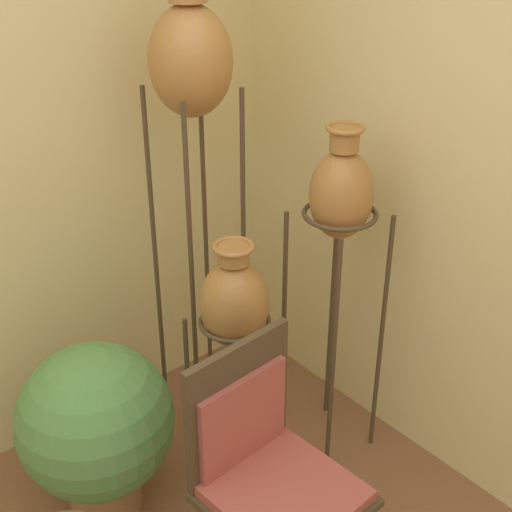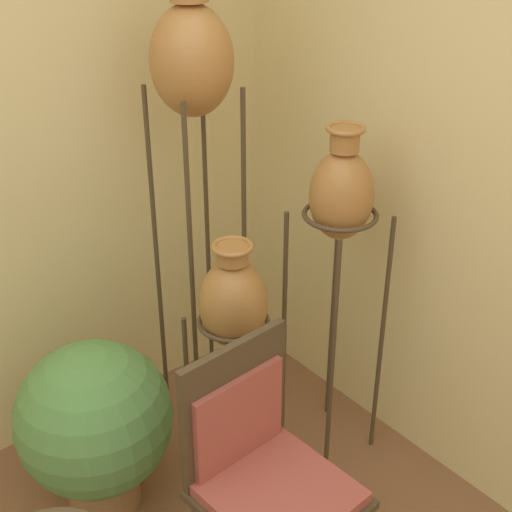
{
  "view_description": "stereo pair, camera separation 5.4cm",
  "coord_description": "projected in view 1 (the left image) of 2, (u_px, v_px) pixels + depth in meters",
  "views": [
    {
      "loc": [
        -0.51,
        -0.94,
        2.36
      ],
      "look_at": [
        1.1,
        0.96,
        0.99
      ],
      "focal_mm": 50.0,
      "sensor_mm": 36.0,
      "label": 1
    },
    {
      "loc": [
        -0.47,
        -0.97,
        2.36
      ],
      "look_at": [
        1.1,
        0.96,
        0.99
      ],
      "focal_mm": 50.0,
      "sensor_mm": 36.0,
      "label": 2
    }
  ],
  "objects": [
    {
      "name": "vase_stand_short",
      "position": [
        234.0,
        307.0,
        2.73
      ],
      "size": [
        0.3,
        0.3,
        1.14
      ],
      "color": "#473823",
      "rests_on": "ground_plane"
    },
    {
      "name": "vase_stand_tall",
      "position": [
        191.0,
        71.0,
        2.67
      ],
      "size": [
        0.32,
        0.32,
        2.02
      ],
      "color": "#473823",
      "rests_on": "ground_plane"
    },
    {
      "name": "potted_plant",
      "position": [
        96.0,
        426.0,
        2.8
      ],
      "size": [
        0.62,
        0.62,
        0.76
      ],
      "color": "olive",
      "rests_on": "ground_plane"
    },
    {
      "name": "chair",
      "position": [
        267.0,
        465.0,
        2.41
      ],
      "size": [
        0.5,
        0.51,
        1.0
      ],
      "rotation": [
        0.0,
        0.0,
        0.06
      ],
      "color": "#473823",
      "rests_on": "ground_plane"
    },
    {
      "name": "vase_stand_medium",
      "position": [
        341.0,
        204.0,
        2.75
      ],
      "size": [
        0.31,
        0.31,
        1.53
      ],
      "color": "#473823",
      "rests_on": "ground_plane"
    }
  ]
}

